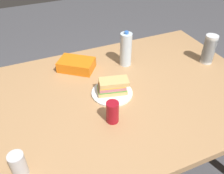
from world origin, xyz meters
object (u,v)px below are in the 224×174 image
Objects in this scene: plastic_cup_stack at (209,49)px; soda_can_silver at (18,165)px; dining_table at (108,105)px; water_bottle_tall at (126,49)px; chip_bag at (76,65)px; soda_can_red at (113,112)px; sandwich at (113,86)px; paper_plate at (112,93)px.

soda_can_silver is (-1.32, -0.40, -0.04)m from plastic_cup_stack.
dining_table is 0.41m from water_bottle_tall.
water_bottle_tall reaches higher than chip_bag.
chip_bag is at bearing 93.04° from soda_can_red.
water_bottle_tall is (0.21, 0.26, 0.06)m from sandwich.
water_bottle_tall is 2.02× the size of soda_can_silver.
paper_plate is at bearing -129.30° from water_bottle_tall.
sandwich is 0.36m from chip_bag.
chip_bag is at bearing 167.50° from water_bottle_tall.
soda_can_silver reaches higher than chip_bag.
sandwich is at bearing 146.94° from chip_bag.
water_bottle_tall reaches higher than paper_plate.
sandwich is (0.04, 0.01, 0.12)m from dining_table.
plastic_cup_stack is (0.54, -0.20, -0.02)m from water_bottle_tall.
sandwich is at bearing 19.41° from dining_table.
plastic_cup_stack is (0.84, 0.27, 0.04)m from soda_can_red.
paper_plate is 0.36m from water_bottle_tall.
chip_bag is 0.93× the size of water_bottle_tall.
paper_plate is at bearing 20.22° from dining_table.
plastic_cup_stack reaches higher than paper_plate.
dining_table is at bearing 74.25° from soda_can_red.
sandwich is 0.22m from soda_can_red.
soda_can_silver is (-0.53, -0.33, 0.13)m from dining_table.
plastic_cup_stack is at bearing 5.39° from dining_table.
soda_can_silver is at bearing -148.57° from dining_table.
plastic_cup_stack reaches higher than dining_table.
chip_bag is (-0.03, 0.54, -0.03)m from soda_can_red.
chip_bag is (-0.12, 0.34, -0.02)m from sandwich.
dining_table is at bearing 140.87° from chip_bag.
soda_can_red is at bearing 130.45° from chip_bag.
water_bottle_tall is at bearing 51.14° from sandwich.
water_bottle_tall reaches higher than soda_can_red.
sandwich reaches higher than chip_bag.
dining_table is 9.39× the size of sandwich.
water_bottle_tall reaches higher than soda_can_silver.
soda_can_red is 0.54m from chip_bag.
sandwich reaches higher than dining_table.
dining_table is 0.13m from sandwich.
plastic_cup_stack is (0.78, 0.07, 0.17)m from dining_table.
soda_can_silver is (-0.57, -0.34, 0.01)m from sandwich.
soda_can_red is 0.88m from plastic_cup_stack.
plastic_cup_stack reaches higher than soda_can_red.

